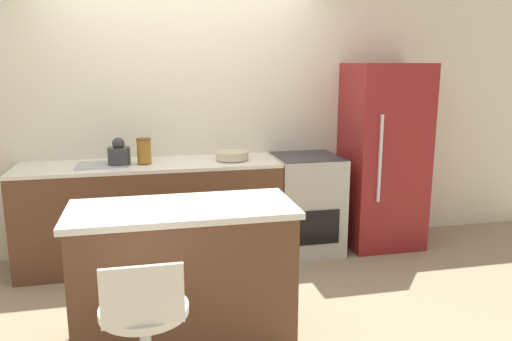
{
  "coord_description": "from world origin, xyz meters",
  "views": [
    {
      "loc": [
        -0.37,
        -4.07,
        1.78
      ],
      "look_at": [
        0.46,
        -0.37,
        0.96
      ],
      "focal_mm": 35.0,
      "sensor_mm": 36.0,
      "label": 1
    }
  ],
  "objects": [
    {
      "name": "ground_plane",
      "position": [
        0.0,
        0.0,
        0.0
      ],
      "size": [
        14.0,
        14.0,
        0.0
      ],
      "primitive_type": "plane",
      "color": "#998466"
    },
    {
      "name": "wall_back",
      "position": [
        0.0,
        0.68,
        1.3
      ],
      "size": [
        8.0,
        0.06,
        2.6
      ],
      "color": "beige",
      "rests_on": "ground_plane"
    },
    {
      "name": "back_counter",
      "position": [
        -0.34,
        0.33,
        0.46
      ],
      "size": [
        2.27,
        0.63,
        0.93
      ],
      "color": "brown",
      "rests_on": "ground_plane"
    },
    {
      "name": "kitchen_island",
      "position": [
        -0.17,
        -1.08,
        0.46
      ],
      "size": [
        1.4,
        0.62,
        0.92
      ],
      "color": "brown",
      "rests_on": "ground_plane"
    },
    {
      "name": "oven_range",
      "position": [
        1.11,
        0.33,
        0.46
      ],
      "size": [
        0.61,
        0.64,
        0.93
      ],
      "color": "#B7B2A8",
      "rests_on": "ground_plane"
    },
    {
      "name": "refrigerator",
      "position": [
        1.89,
        0.33,
        0.89
      ],
      "size": [
        0.71,
        0.66,
        1.78
      ],
      "color": "maroon",
      "rests_on": "ground_plane"
    },
    {
      "name": "stool_chair",
      "position": [
        -0.41,
        -1.71,
        0.42
      ],
      "size": [
        0.45,
        0.45,
        0.87
      ],
      "color": "#B7B7BC",
      "rests_on": "ground_plane"
    },
    {
      "name": "kettle",
      "position": [
        -0.6,
        0.32,
        1.02
      ],
      "size": [
        0.19,
        0.19,
        0.23
      ],
      "color": "#333338",
      "rests_on": "back_counter"
    },
    {
      "name": "mixing_bowl",
      "position": [
        0.39,
        0.32,
        0.96
      ],
      "size": [
        0.29,
        0.29,
        0.07
      ],
      "color": "#C1B28E",
      "rests_on": "back_counter"
    },
    {
      "name": "canister_jar",
      "position": [
        -0.39,
        0.32,
        1.04
      ],
      "size": [
        0.13,
        0.13,
        0.22
      ],
      "color": "#9E6623",
      "rests_on": "back_counter"
    }
  ]
}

